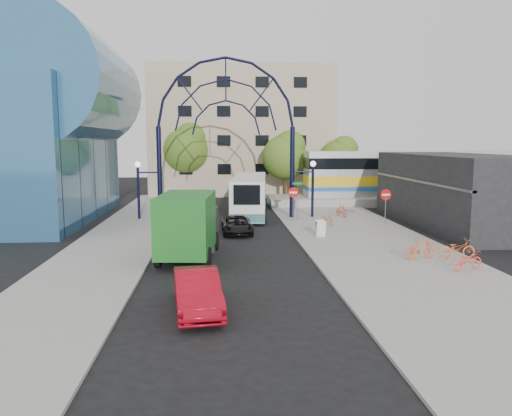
{
  "coord_description": "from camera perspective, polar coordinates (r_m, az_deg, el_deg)",
  "views": [
    {
      "loc": [
        -0.59,
        -23.69,
        5.9
      ],
      "look_at": [
        1.63,
        6.0,
        1.92
      ],
      "focal_mm": 35.0,
      "sensor_mm": 36.0,
      "label": 1
    }
  ],
  "objects": [
    {
      "name": "tree_north_b",
      "position": [
        53.72,
        -7.85,
        6.88
      ],
      "size": [
        5.12,
        5.12,
        8.0
      ],
      "color": "#382314",
      "rests_on": "ground"
    },
    {
      "name": "sidewalk_east",
      "position": [
        29.58,
        12.72,
        -3.96
      ],
      "size": [
        8.0,
        56.0,
        0.12
      ],
      "primitive_type": "cube",
      "color": "gray",
      "rests_on": "ground"
    },
    {
      "name": "ground",
      "position": [
        24.42,
        -2.79,
        -6.37
      ],
      "size": [
        120.0,
        120.0,
        0.0
      ],
      "primitive_type": "plane",
      "color": "black",
      "rests_on": "ground"
    },
    {
      "name": "black_suv",
      "position": [
        32.11,
        -2.18,
        -1.94
      ],
      "size": [
        2.0,
        4.14,
        1.14
      ],
      "primitive_type": "imported",
      "rotation": [
        0.0,
        0.0,
        0.03
      ],
      "color": "black",
      "rests_on": "ground"
    },
    {
      "name": "bike_far_a",
      "position": [
        26.88,
        22.0,
        -4.31
      ],
      "size": [
        1.83,
        0.65,
        0.96
      ],
      "primitive_type": "imported",
      "rotation": [
        0.0,
        0.0,
        1.58
      ],
      "color": "orange",
      "rests_on": "sidewalk_east"
    },
    {
      "name": "do_not_enter_sign",
      "position": [
        35.85,
        14.61,
        1.09
      ],
      "size": [
        0.76,
        0.07,
        2.48
      ],
      "color": "slate",
      "rests_on": "sidewalk_east"
    },
    {
      "name": "train_car",
      "position": [
        50.21,
        19.98,
        3.74
      ],
      "size": [
        25.1,
        3.05,
        4.2
      ],
      "color": "#B7B7BC",
      "rests_on": "train_platform"
    },
    {
      "name": "bike_near_a",
      "position": [
        35.16,
        8.15,
        -1.24
      ],
      "size": [
        1.09,
        1.66,
        0.83
      ],
      "primitive_type": "imported",
      "rotation": [
        0.0,
        0.0,
        0.38
      ],
      "color": "orange",
      "rests_on": "sidewalk_east"
    },
    {
      "name": "stop_sign",
      "position": [
        36.31,
        4.28,
        1.42
      ],
      "size": [
        0.8,
        0.07,
        2.5
      ],
      "color": "slate",
      "rests_on": "sidewalk_east"
    },
    {
      "name": "train_platform",
      "position": [
        50.42,
        19.85,
        0.91
      ],
      "size": [
        32.0,
        5.0,
        0.8
      ],
      "primitive_type": "cube",
      "color": "gray",
      "rests_on": "ground"
    },
    {
      "name": "sandwich_board",
      "position": [
        30.74,
        7.4,
        -2.1
      ],
      "size": [
        0.55,
        0.61,
        0.99
      ],
      "color": "white",
      "rests_on": "sidewalk_east"
    },
    {
      "name": "tree_north_a",
      "position": [
        50.09,
        3.43,
        6.13
      ],
      "size": [
        4.48,
        4.48,
        7.0
      ],
      "color": "#382314",
      "rests_on": "ground"
    },
    {
      "name": "street_name_sign",
      "position": [
        36.94,
        4.76,
        1.74
      ],
      "size": [
        0.7,
        0.7,
        2.8
      ],
      "color": "slate",
      "rests_on": "sidewalk_east"
    },
    {
      "name": "transit_hall",
      "position": [
        41.4,
        -25.37,
        8.0
      ],
      "size": [
        16.5,
        18.0,
        14.5
      ],
      "color": "#2E638F",
      "rests_on": "ground"
    },
    {
      "name": "commercial_block_east",
      "position": [
        37.71,
        21.85,
        1.9
      ],
      "size": [
        6.0,
        16.0,
        5.0
      ],
      "primitive_type": "cube",
      "color": "black",
      "rests_on": "ground"
    },
    {
      "name": "apartment_block",
      "position": [
        58.73,
        -1.78,
        8.7
      ],
      "size": [
        20.0,
        12.1,
        14.0
      ],
      "color": "tan",
      "rests_on": "ground"
    },
    {
      "name": "green_truck",
      "position": [
        25.58,
        -7.64,
        -1.96
      ],
      "size": [
        3.03,
        6.83,
        3.35
      ],
      "rotation": [
        0.0,
        0.0,
        -0.09
      ],
      "color": "black",
      "rests_on": "ground"
    },
    {
      "name": "gateway_arch",
      "position": [
        37.79,
        -3.45,
        11.64
      ],
      "size": [
        13.64,
        0.44,
        12.1
      ],
      "color": "black",
      "rests_on": "ground"
    },
    {
      "name": "red_sedan",
      "position": [
        17.73,
        -6.74,
        -9.44
      ],
      "size": [
        2.04,
        4.49,
        1.43
      ],
      "primitive_type": "imported",
      "rotation": [
        0.0,
        0.0,
        0.12
      ],
      "color": "#A00918",
      "rests_on": "ground"
    },
    {
      "name": "bike_far_b",
      "position": [
        26.01,
        18.28,
        -4.38
      ],
      "size": [
        1.88,
        1.01,
        1.09
      ],
      "primitive_type": "imported",
      "rotation": [
        0.0,
        0.0,
        1.87
      ],
      "color": "#CB5828",
      "rests_on": "sidewalk_east"
    },
    {
      "name": "bike_far_c",
      "position": [
        24.54,
        22.98,
        -5.55
      ],
      "size": [
        1.8,
        1.12,
        0.89
      ],
      "primitive_type": "imported",
      "rotation": [
        0.0,
        0.0,
        1.91
      ],
      "color": "#F33F30",
      "rests_on": "sidewalk_east"
    },
    {
      "name": "bike_near_b",
      "position": [
        39.18,
        9.73,
        -0.29
      ],
      "size": [
        0.88,
        1.59,
        0.92
      ],
      "primitive_type": "imported",
      "rotation": [
        0.0,
        0.0,
        0.31
      ],
      "color": "red",
      "rests_on": "sidewalk_east"
    },
    {
      "name": "plaza_west",
      "position": [
        30.83,
        -15.28,
        -3.57
      ],
      "size": [
        5.0,
        50.0,
        0.12
      ],
      "primitive_type": "cube",
      "color": "gray",
      "rests_on": "ground"
    },
    {
      "name": "tree_north_c",
      "position": [
        53.19,
        9.59,
        5.77
      ],
      "size": [
        4.16,
        4.16,
        6.5
      ],
      "color": "#382314",
      "rests_on": "ground"
    },
    {
      "name": "city_bus",
      "position": [
        40.14,
        -0.73,
        1.52
      ],
      "size": [
        3.59,
        11.55,
        3.12
      ],
      "rotation": [
        0.0,
        0.0,
        -0.1
      ],
      "color": "silver",
      "rests_on": "ground"
    }
  ]
}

